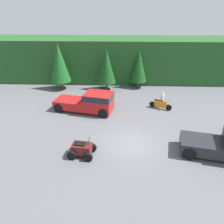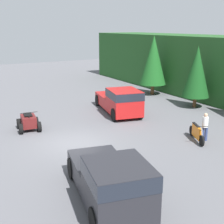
# 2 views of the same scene
# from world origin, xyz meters

# --- Properties ---
(ground_plane) EXTENTS (80.00, 80.00, 0.00)m
(ground_plane) POSITION_xyz_m (0.00, 0.00, 0.00)
(ground_plane) COLOR #5B5B60
(hillside_backdrop) EXTENTS (44.00, 6.00, 5.48)m
(hillside_backdrop) POSITION_xyz_m (0.00, 16.00, 2.74)
(hillside_backdrop) COLOR #235123
(hillside_backdrop) RESTS_ON ground_plane
(tree_left) EXTENTS (2.44, 2.44, 5.55)m
(tree_left) POSITION_xyz_m (-8.24, 11.56, 3.26)
(tree_left) COLOR brown
(tree_left) RESTS_ON ground_plane
(tree_mid_left) EXTENTS (2.15, 2.15, 4.89)m
(tree_mid_left) POSITION_xyz_m (-2.63, 11.58, 2.87)
(tree_mid_left) COLOR brown
(tree_mid_left) RESTS_ON ground_plane
(tree_mid_right) EXTENTS (2.03, 2.03, 4.61)m
(tree_mid_right) POSITION_xyz_m (1.24, 12.42, 2.71)
(tree_mid_right) COLOR brown
(tree_mid_right) RESTS_ON ground_plane
(pickup_truck_red) EXTENTS (6.01, 3.29, 1.99)m
(pickup_truck_red) POSITION_xyz_m (-3.89, 5.32, 1.05)
(pickup_truck_red) COLOR red
(pickup_truck_red) RESTS_ON ground_plane
(dirt_bike) EXTENTS (2.12, 1.15, 1.13)m
(dirt_bike) POSITION_xyz_m (3.08, 6.21, 0.46)
(dirt_bike) COLOR black
(dirt_bike) RESTS_ON ground_plane
(quad_atv) EXTENTS (1.95, 1.54, 1.29)m
(quad_atv) POSITION_xyz_m (-3.56, -1.60, 0.51)
(quad_atv) COLOR black
(quad_atv) RESTS_ON ground_plane
(rider_person) EXTENTS (0.47, 0.47, 1.63)m
(rider_person) POSITION_xyz_m (3.27, 6.62, 0.89)
(rider_person) COLOR navy
(rider_person) RESTS_ON ground_plane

